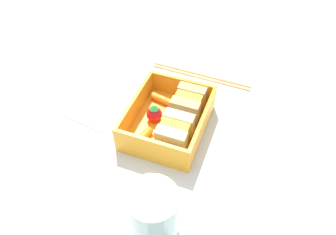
{
  "coord_description": "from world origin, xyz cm",
  "views": [
    {
      "loc": [
        36.03,
        13.46,
        44.33
      ],
      "look_at": [
        0.0,
        0.0,
        2.7
      ],
      "focal_mm": 35.0,
      "sensor_mm": 36.0,
      "label": 1
    }
  ],
  "objects_px": {
    "sandwich_left": "(188,104)",
    "carrot_stick_far_left": "(162,99)",
    "strawberry_far_left": "(154,114)",
    "folded_napkin": "(105,99)",
    "chopstick_pair": "(201,75)",
    "carrot_stick_left": "(143,137)",
    "drinking_glass": "(154,215)",
    "sandwich_center_left": "(175,133)"
  },
  "relations": [
    {
      "from": "strawberry_far_left",
      "to": "sandwich_left",
      "type": "bearing_deg",
      "value": 124.29
    },
    {
      "from": "sandwich_center_left",
      "to": "strawberry_far_left",
      "type": "relative_size",
      "value": 1.75
    },
    {
      "from": "sandwich_center_left",
      "to": "strawberry_far_left",
      "type": "bearing_deg",
      "value": -124.91
    },
    {
      "from": "chopstick_pair",
      "to": "folded_napkin",
      "type": "xyz_separation_m",
      "value": [
        0.13,
        -0.15,
        -0.0
      ]
    },
    {
      "from": "sandwich_center_left",
      "to": "folded_napkin",
      "type": "height_order",
      "value": "sandwich_center_left"
    },
    {
      "from": "drinking_glass",
      "to": "carrot_stick_left",
      "type": "bearing_deg",
      "value": -150.64
    },
    {
      "from": "sandwich_left",
      "to": "strawberry_far_left",
      "type": "distance_m",
      "value": 0.06
    },
    {
      "from": "sandwich_center_left",
      "to": "drinking_glass",
      "type": "bearing_deg",
      "value": 9.13
    },
    {
      "from": "carrot_stick_left",
      "to": "chopstick_pair",
      "type": "xyz_separation_m",
      "value": [
        -0.21,
        0.04,
        -0.02
      ]
    },
    {
      "from": "carrot_stick_left",
      "to": "drinking_glass",
      "type": "distance_m",
      "value": 0.16
    },
    {
      "from": "sandwich_left",
      "to": "carrot_stick_far_left",
      "type": "height_order",
      "value": "sandwich_left"
    },
    {
      "from": "strawberry_far_left",
      "to": "drinking_glass",
      "type": "relative_size",
      "value": 0.36
    },
    {
      "from": "sandwich_left",
      "to": "sandwich_center_left",
      "type": "relative_size",
      "value": 1.0
    },
    {
      "from": "strawberry_far_left",
      "to": "folded_napkin",
      "type": "bearing_deg",
      "value": -102.47
    },
    {
      "from": "chopstick_pair",
      "to": "strawberry_far_left",
      "type": "bearing_deg",
      "value": -14.35
    },
    {
      "from": "drinking_glass",
      "to": "chopstick_pair",
      "type": "bearing_deg",
      "value": -174.18
    },
    {
      "from": "chopstick_pair",
      "to": "folded_napkin",
      "type": "bearing_deg",
      "value": -49.7
    },
    {
      "from": "sandwich_center_left",
      "to": "drinking_glass",
      "type": "distance_m",
      "value": 0.15
    },
    {
      "from": "sandwich_left",
      "to": "carrot_stick_left",
      "type": "xyz_separation_m",
      "value": [
        0.09,
        -0.05,
        -0.02
      ]
    },
    {
      "from": "sandwich_center_left",
      "to": "carrot_stick_far_left",
      "type": "xyz_separation_m",
      "value": [
        -0.08,
        -0.05,
        -0.02
      ]
    },
    {
      "from": "sandwich_center_left",
      "to": "carrot_stick_left",
      "type": "xyz_separation_m",
      "value": [
        0.02,
        -0.05,
        -0.02
      ]
    },
    {
      "from": "carrot_stick_left",
      "to": "chopstick_pair",
      "type": "bearing_deg",
      "value": 168.9
    },
    {
      "from": "carrot_stick_far_left",
      "to": "strawberry_far_left",
      "type": "height_order",
      "value": "strawberry_far_left"
    },
    {
      "from": "chopstick_pair",
      "to": "sandwich_left",
      "type": "bearing_deg",
      "value": 5.05
    },
    {
      "from": "sandwich_left",
      "to": "carrot_stick_left",
      "type": "distance_m",
      "value": 0.1
    },
    {
      "from": "sandwich_left",
      "to": "carrot_stick_left",
      "type": "height_order",
      "value": "sandwich_left"
    },
    {
      "from": "chopstick_pair",
      "to": "drinking_glass",
      "type": "relative_size",
      "value": 2.27
    },
    {
      "from": "sandwich_left",
      "to": "drinking_glass",
      "type": "relative_size",
      "value": 0.63
    },
    {
      "from": "folded_napkin",
      "to": "sandwich_left",
      "type": "bearing_deg",
      "value": 93.22
    },
    {
      "from": "carrot_stick_far_left",
      "to": "strawberry_far_left",
      "type": "xyz_separation_m",
      "value": [
        0.05,
        0.0,
        0.01
      ]
    },
    {
      "from": "carrot_stick_far_left",
      "to": "folded_napkin",
      "type": "height_order",
      "value": "carrot_stick_far_left"
    },
    {
      "from": "sandwich_center_left",
      "to": "carrot_stick_far_left",
      "type": "bearing_deg",
      "value": -146.35
    },
    {
      "from": "sandwich_left",
      "to": "carrot_stick_far_left",
      "type": "xyz_separation_m",
      "value": [
        -0.01,
        -0.05,
        -0.02
      ]
    },
    {
      "from": "chopstick_pair",
      "to": "drinking_glass",
      "type": "bearing_deg",
      "value": 5.82
    },
    {
      "from": "chopstick_pair",
      "to": "carrot_stick_far_left",
      "type": "bearing_deg",
      "value": -21.45
    },
    {
      "from": "strawberry_far_left",
      "to": "carrot_stick_left",
      "type": "distance_m",
      "value": 0.05
    },
    {
      "from": "carrot_stick_left",
      "to": "drinking_glass",
      "type": "bearing_deg",
      "value": 29.36
    },
    {
      "from": "carrot_stick_left",
      "to": "chopstick_pair",
      "type": "height_order",
      "value": "carrot_stick_left"
    },
    {
      "from": "sandwich_left",
      "to": "carrot_stick_left",
      "type": "relative_size",
      "value": 1.44
    },
    {
      "from": "sandwich_center_left",
      "to": "carrot_stick_far_left",
      "type": "relative_size",
      "value": 1.34
    },
    {
      "from": "strawberry_far_left",
      "to": "carrot_stick_far_left",
      "type": "bearing_deg",
      "value": -175.8
    },
    {
      "from": "sandwich_center_left",
      "to": "folded_napkin",
      "type": "relative_size",
      "value": 0.4
    }
  ]
}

